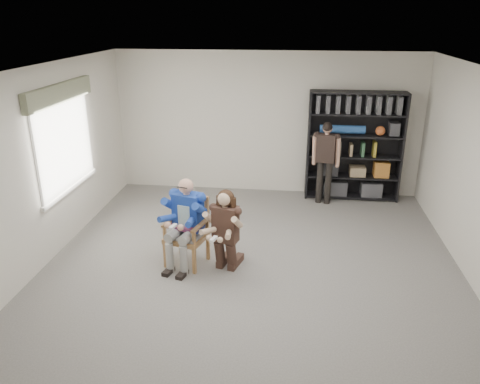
% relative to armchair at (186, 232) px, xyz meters
% --- Properties ---
extents(room_shell, '(6.00, 7.00, 2.80)m').
position_rel_armchair_xyz_m(room_shell, '(0.95, -0.31, 0.89)').
color(room_shell, silver).
rests_on(room_shell, ground).
extents(floor, '(6.00, 7.00, 0.01)m').
position_rel_armchair_xyz_m(floor, '(0.95, -0.31, -0.51)').
color(floor, slate).
rests_on(floor, ground).
extents(window_left, '(0.16, 2.00, 1.75)m').
position_rel_armchair_xyz_m(window_left, '(-2.00, 0.69, 1.12)').
color(window_left, white).
rests_on(window_left, room_shell).
extents(armchair, '(0.72, 0.70, 1.01)m').
position_rel_armchair_xyz_m(armchair, '(0.00, 0.00, 0.00)').
color(armchair, '#936030').
rests_on(armchair, floor).
extents(seated_man, '(0.76, 0.91, 1.32)m').
position_rel_armchair_xyz_m(seated_man, '(0.00, 0.00, 0.15)').
color(seated_man, '#194396').
rests_on(seated_man, floor).
extents(kneeling_woman, '(0.70, 0.92, 1.21)m').
position_rel_armchair_xyz_m(kneeling_woman, '(0.58, -0.12, 0.10)').
color(kneeling_woman, '#38271B').
rests_on(kneeling_woman, floor).
extents(bookshelf, '(1.80, 0.38, 2.10)m').
position_rel_armchair_xyz_m(bookshelf, '(2.65, 2.97, 0.54)').
color(bookshelf, black).
rests_on(bookshelf, floor).
extents(standing_man, '(0.54, 0.38, 1.60)m').
position_rel_armchair_xyz_m(standing_man, '(2.09, 2.62, 0.29)').
color(standing_man, black).
rests_on(standing_man, floor).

